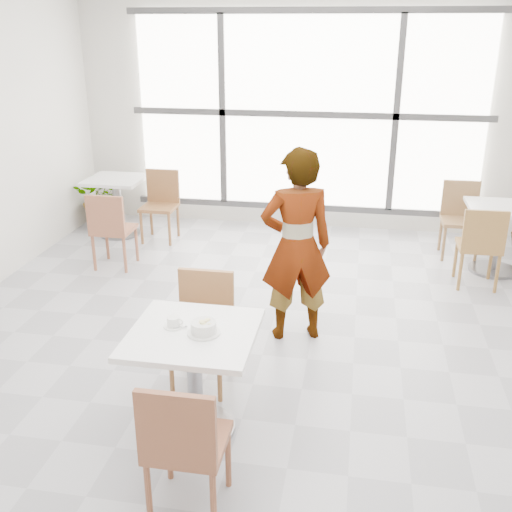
% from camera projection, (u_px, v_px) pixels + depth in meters
% --- Properties ---
extents(floor, '(7.00, 7.00, 0.00)m').
position_uv_depth(floor, '(262.00, 355.00, 4.95)').
color(floor, '#9E9EA5').
rests_on(floor, ground).
extents(wall_back, '(6.00, 0.00, 6.00)m').
position_uv_depth(wall_back, '(308.00, 113.00, 7.61)').
color(wall_back, silver).
rests_on(wall_back, ground).
extents(window, '(4.60, 0.07, 2.52)m').
position_uv_depth(window, '(307.00, 114.00, 7.55)').
color(window, white).
rests_on(window, ground).
extents(main_table, '(0.80, 0.80, 0.75)m').
position_uv_depth(main_table, '(194.00, 362.00, 3.85)').
color(main_table, white).
rests_on(main_table, ground).
extents(chair_near, '(0.42, 0.42, 0.87)m').
position_uv_depth(chair_near, '(183.00, 441.00, 3.16)').
color(chair_near, brown).
rests_on(chair_near, ground).
extents(chair_far, '(0.42, 0.42, 0.87)m').
position_uv_depth(chair_far, '(203.00, 321.00, 4.44)').
color(chair_far, '#A0683C').
rests_on(chair_far, ground).
extents(oatmeal_bowl, '(0.21, 0.21, 0.09)m').
position_uv_depth(oatmeal_bowl, '(204.00, 328.00, 3.73)').
color(oatmeal_bowl, silver).
rests_on(oatmeal_bowl, main_table).
extents(coffee_cup, '(0.16, 0.13, 0.07)m').
position_uv_depth(coffee_cup, '(174.00, 322.00, 3.82)').
color(coffee_cup, white).
rests_on(coffee_cup, main_table).
extents(person, '(0.70, 0.57, 1.67)m').
position_uv_depth(person, '(296.00, 246.00, 4.97)').
color(person, black).
rests_on(person, ground).
extents(bg_table_left, '(0.70, 0.70, 0.75)m').
position_uv_depth(bg_table_left, '(117.00, 198.00, 7.61)').
color(bg_table_left, silver).
rests_on(bg_table_left, ground).
extents(bg_table_right, '(0.70, 0.70, 0.75)m').
position_uv_depth(bg_table_right, '(499.00, 229.00, 6.46)').
color(bg_table_right, silver).
rests_on(bg_table_right, ground).
extents(bg_chair_left_near, '(0.42, 0.42, 0.87)m').
position_uv_depth(bg_chair_left_near, '(110.00, 226.00, 6.53)').
color(bg_chair_left_near, '#95593E').
rests_on(bg_chair_left_near, ground).
extents(bg_chair_left_far, '(0.42, 0.42, 0.87)m').
position_uv_depth(bg_chair_left_far, '(161.00, 200.00, 7.48)').
color(bg_chair_left_far, brown).
rests_on(bg_chair_left_far, ground).
extents(bg_chair_right_near, '(0.42, 0.42, 0.87)m').
position_uv_depth(bg_chair_right_near, '(481.00, 242.00, 6.03)').
color(bg_chair_right_near, olive).
rests_on(bg_chair_right_near, ground).
extents(bg_chair_right_far, '(0.42, 0.42, 0.87)m').
position_uv_depth(bg_chair_right_far, '(460.00, 214.00, 6.95)').
color(bg_chair_right_far, olive).
rests_on(bg_chair_right_far, ground).
extents(plant_left, '(0.81, 0.75, 0.76)m').
position_uv_depth(plant_left, '(102.00, 198.00, 8.02)').
color(plant_left, '#4F8242').
rests_on(plant_left, ground).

